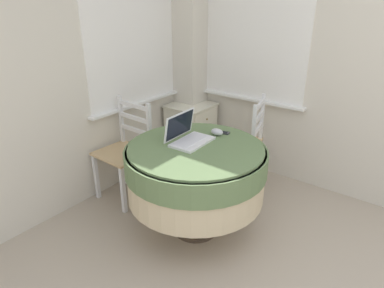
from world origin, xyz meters
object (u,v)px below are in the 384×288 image
(round_dining_table, at_px, (196,169))
(dining_chair_near_right_window, at_px, (243,144))
(cell_phone, at_px, (223,132))
(dining_chair_near_back_window, at_px, (126,152))
(computer_mouse, at_px, (217,132))
(laptop, at_px, (188,136))
(corner_cabinet, at_px, (191,132))

(round_dining_table, xyz_separation_m, dining_chair_near_right_window, (0.82, 0.06, -0.10))
(cell_phone, distance_m, dining_chair_near_right_window, 0.56)
(dining_chair_near_back_window, bearing_deg, computer_mouse, -73.21)
(laptop, height_order, dining_chair_near_right_window, laptop)
(round_dining_table, relative_size, dining_chair_near_back_window, 1.16)
(cell_phone, bearing_deg, dining_chair_near_back_window, 110.47)
(round_dining_table, bearing_deg, dining_chair_near_back_window, 87.50)
(corner_cabinet, bearing_deg, dining_chair_near_back_window, -179.56)
(cell_phone, xyz_separation_m, corner_cabinet, (0.67, 0.84, -0.41))
(laptop, bearing_deg, round_dining_table, -109.41)
(round_dining_table, relative_size, cell_phone, 9.22)
(laptop, xyz_separation_m, dining_chair_near_back_window, (-0.00, 0.71, -0.33))
(round_dining_table, height_order, dining_chair_near_back_window, dining_chair_near_back_window)
(computer_mouse, height_order, cell_phone, computer_mouse)
(cell_phone, relative_size, dining_chair_near_back_window, 0.13)
(round_dining_table, distance_m, cell_phone, 0.39)
(computer_mouse, distance_m, dining_chair_near_back_window, 0.91)
(laptop, relative_size, corner_cabinet, 0.52)
(dining_chair_near_back_window, relative_size, dining_chair_near_right_window, 1.00)
(round_dining_table, relative_size, dining_chair_near_right_window, 1.16)
(laptop, distance_m, cell_phone, 0.33)
(round_dining_table, relative_size, computer_mouse, 10.25)
(round_dining_table, distance_m, dining_chair_near_right_window, 0.83)
(dining_chair_near_back_window, xyz_separation_m, corner_cabinet, (0.98, 0.01, -0.12))
(computer_mouse, bearing_deg, laptop, 157.47)
(cell_phone, distance_m, corner_cabinet, 1.15)
(dining_chair_near_back_window, distance_m, dining_chair_near_right_window, 1.09)
(dining_chair_near_right_window, distance_m, corner_cabinet, 0.80)
(cell_phone, relative_size, dining_chair_near_right_window, 0.13)
(computer_mouse, relative_size, corner_cabinet, 0.16)
(computer_mouse, bearing_deg, dining_chair_near_right_window, 5.99)
(dining_chair_near_back_window, height_order, corner_cabinet, dining_chair_near_back_window)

